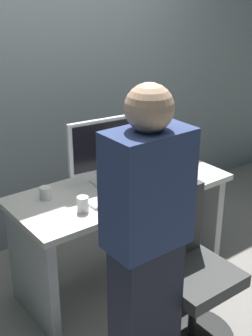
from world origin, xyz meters
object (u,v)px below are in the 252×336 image
at_px(person_at_desk, 146,245).
at_px(cup_by_monitor, 45,193).
at_px(cell_phone, 187,174).
at_px(monitor, 106,147).
at_px(office_chair, 188,276).
at_px(book_stack, 159,164).
at_px(cup_near_keyboard, 83,204).
at_px(desk, 122,215).
at_px(mouse, 155,182).
at_px(keyboard, 118,196).

xyz_separation_m(person_at_desk, cup_by_monitor, (-0.07, 0.93, -0.06)).
bearing_deg(cell_phone, monitor, 161.05).
distance_m(office_chair, monitor, 0.99).
xyz_separation_m(monitor, cell_phone, (0.53, -0.23, -0.25)).
bearing_deg(monitor, book_stack, -7.91).
bearing_deg(monitor, cup_near_keyboard, -144.03).
height_order(monitor, cup_by_monitor, monitor).
height_order(person_at_desk, cell_phone, person_at_desk).
xyz_separation_m(cup_near_keyboard, cup_by_monitor, (-0.10, 0.28, -0.01)).
bearing_deg(cup_near_keyboard, office_chair, -56.39).
bearing_deg(desk, office_chair, -92.53).
bearing_deg(desk, person_at_desk, -118.75).
relative_size(monitor, mouse, 5.40).
height_order(monitor, keyboard, monitor).
relative_size(desk, person_at_desk, 0.92).
relative_size(cup_by_monitor, book_stack, 0.39).
bearing_deg(book_stack, cell_phone, -57.36).
bearing_deg(cell_phone, office_chair, -127.72).
relative_size(office_chair, book_stack, 4.50).
xyz_separation_m(person_at_desk, cell_phone, (0.92, 0.66, -0.09)).
distance_m(monitor, cell_phone, 0.64).
height_order(office_chair, monitor, monitor).
height_order(desk, book_stack, book_stack).
relative_size(desk, office_chair, 1.61).
relative_size(monitor, cup_near_keyboard, 5.68).
height_order(cup_near_keyboard, cup_by_monitor, cup_near_keyboard).
height_order(person_at_desk, cup_near_keyboard, person_at_desk).
relative_size(desk, monitor, 2.80).
bearing_deg(cup_by_monitor, desk, -15.57).
xyz_separation_m(office_chair, monitor, (-0.01, 0.80, 0.57)).
bearing_deg(monitor, office_chair, -89.01).
bearing_deg(book_stack, keyboard, -161.11).
bearing_deg(cup_by_monitor, cup_near_keyboard, -70.38).
bearing_deg(mouse, person_at_desk, -132.99).
bearing_deg(office_chair, cup_near_keyboard, 123.61).
relative_size(person_at_desk, keyboard, 3.81).
bearing_deg(keyboard, desk, 44.62).
xyz_separation_m(desk, keyboard, (-0.12, -0.12, 0.23)).
distance_m(monitor, cup_near_keyboard, 0.48).
relative_size(office_chair, cup_by_monitor, 11.45).
relative_size(keyboard, book_stack, 2.06).
bearing_deg(cell_phone, desk, 170.51).
bearing_deg(office_chair, keyboard, 98.60).
bearing_deg(office_chair, cup_by_monitor, 119.24).
relative_size(desk, cup_near_keyboard, 15.91).
bearing_deg(person_at_desk, book_stack, 45.98).
height_order(office_chair, cup_near_keyboard, office_chair).
bearing_deg(cell_phone, cup_by_monitor, 169.76).
bearing_deg(keyboard, person_at_desk, -115.75).
height_order(desk, cup_by_monitor, cup_by_monitor).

